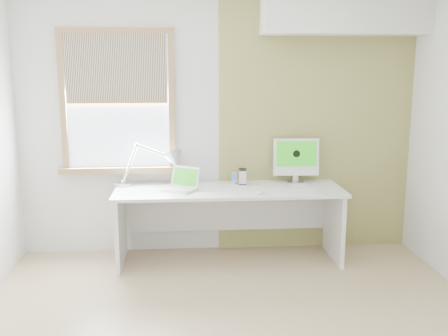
{
  "coord_description": "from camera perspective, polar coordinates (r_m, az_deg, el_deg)",
  "views": [
    {
      "loc": [
        -0.34,
        -3.4,
        1.88
      ],
      "look_at": [
        0.0,
        1.05,
        1.0
      ],
      "focal_mm": 40.93,
      "sensor_mm": 36.0,
      "label": 1
    }
  ],
  "objects": [
    {
      "name": "laptop",
      "position": [
        4.9,
        -4.74,
        -1.82
      ],
      "size": [
        0.39,
        0.38,
        0.21
      ],
      "color": "silver",
      "rests_on": "desk"
    },
    {
      "name": "room",
      "position": [
        3.47,
        1.32,
        1.51
      ],
      "size": [
        4.04,
        3.54,
        2.64
      ],
      "color": "tan",
      "rests_on": "ground"
    },
    {
      "name": "desk",
      "position": [
        5.04,
        0.5,
        -4.31
      ],
      "size": [
        2.2,
        0.7,
        0.73
      ],
      "color": "silver",
      "rests_on": "room"
    },
    {
      "name": "phone_dock",
      "position": [
        5.14,
        1.13,
        -1.41
      ],
      "size": [
        0.07,
        0.07,
        0.12
      ],
      "color": "silver",
      "rests_on": "desk"
    },
    {
      "name": "external_drive",
      "position": [
        5.13,
        2.08,
        -0.95
      ],
      "size": [
        0.08,
        0.12,
        0.15
      ],
      "color": "silver",
      "rests_on": "desk"
    },
    {
      "name": "keyboard",
      "position": [
        4.86,
        7.69,
        -2.52
      ],
      "size": [
        0.46,
        0.18,
        0.02
      ],
      "color": "white",
      "rests_on": "desk"
    },
    {
      "name": "desk_lamp",
      "position": [
        5.08,
        -6.6,
        0.56
      ],
      "size": [
        0.76,
        0.3,
        0.42
      ],
      "color": "silver",
      "rests_on": "desk"
    },
    {
      "name": "imac",
      "position": [
        5.21,
        8.04,
        1.12
      ],
      "size": [
        0.46,
        0.16,
        0.45
      ],
      "color": "silver",
      "rests_on": "desk"
    },
    {
      "name": "accent_wall",
      "position": [
        5.34,
        10.22,
        4.75
      ],
      "size": [
        2.0,
        0.02,
        2.6
      ],
      "primitive_type": "cube",
      "color": "olive",
      "rests_on": "room"
    },
    {
      "name": "window",
      "position": [
        5.17,
        -11.79,
        7.2
      ],
      "size": [
        1.2,
        0.14,
        1.42
      ],
      "color": "olive",
      "rests_on": "room"
    },
    {
      "name": "mouse",
      "position": [
        4.74,
        4.02,
        -2.72
      ],
      "size": [
        0.07,
        0.1,
        0.03
      ],
      "primitive_type": "ellipsoid",
      "rotation": [
        0.0,
        0.0,
        0.1
      ],
      "color": "white",
      "rests_on": "desk"
    },
    {
      "name": "soffit",
      "position": [
        5.23,
        13.35,
        16.57
      ],
      "size": [
        1.6,
        0.4,
        0.42
      ],
      "primitive_type": "cube",
      "color": "white",
      "rests_on": "room"
    }
  ]
}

